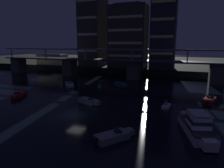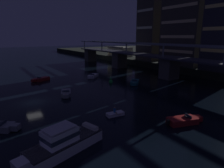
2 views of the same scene
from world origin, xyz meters
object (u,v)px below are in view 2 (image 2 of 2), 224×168
speedboat_near_center (135,82)px  dinghy_with_paddler (115,114)px  cabin_cruiser_near_left (63,142)px  speedboat_far_left (184,120)px  speedboat_mid_right (41,79)px  channel_buoy (111,81)px  tower_west_low (155,19)px  waterfront_pavilion (120,51)px  speedboat_near_right (93,76)px  speedboat_mid_center (66,93)px  river_bridge (170,64)px  tower_west_tall (185,29)px

speedboat_near_center → dinghy_with_paddler: size_ratio=1.65×
cabin_cruiser_near_left → speedboat_far_left: 15.95m
speedboat_mid_right → channel_buoy: bearing=49.1°
tower_west_low → waterfront_pavilion: tower_west_low is taller
waterfront_pavilion → cabin_cruiser_near_left: waterfront_pavilion is taller
waterfront_pavilion → speedboat_near_right: waterfront_pavilion is taller
speedboat_near_right → speedboat_mid_center: bearing=-46.1°
tower_west_low → waterfront_pavilion: (-18.20, -3.63, -13.37)m
speedboat_far_left → dinghy_with_paddler: size_ratio=1.90×
river_bridge → speedboat_mid_right: (-16.89, -30.15, -3.73)m
speedboat_near_right → speedboat_mid_right: bearing=-106.1°
channel_buoy → speedboat_near_center: bearing=45.9°
cabin_cruiser_near_left → dinghy_with_paddler: (-4.57, 9.54, -0.77)m
river_bridge → speedboat_near_center: (-0.57, -11.80, -3.73)m
river_bridge → channel_buoy: 17.18m
cabin_cruiser_near_left → speedboat_mid_center: (-18.33, 7.21, -0.64)m
speedboat_near_center → cabin_cruiser_near_left: bearing=-54.0°
river_bridge → speedboat_mid_right: 34.76m
tower_west_low → speedboat_near_right: (8.38, -32.30, -17.40)m
waterfront_pavilion → cabin_cruiser_near_left: size_ratio=1.33×
tower_west_tall → speedboat_near_right: (-6.95, -30.72, -13.26)m
speedboat_mid_center → speedboat_mid_right: size_ratio=1.00×
river_bridge → tower_west_low: size_ratio=3.14×
cabin_cruiser_near_left → speedboat_near_right: 36.20m
waterfront_pavilion → cabin_cruiser_near_left: 74.79m
tower_west_tall → channel_buoy: size_ratio=13.21×
speedboat_mid_right → channel_buoy: channel_buoy is taller
tower_west_tall → cabin_cruiser_near_left: 57.01m
speedboat_near_right → speedboat_far_left: 33.28m
tower_west_low → speedboat_mid_right: (4.51, -45.69, -17.40)m
waterfront_pavilion → speedboat_near_center: 45.84m
tower_west_low → waterfront_pavilion: bearing=-168.7°
speedboat_near_center → speedboat_near_right: size_ratio=0.97×
cabin_cruiser_near_left → speedboat_near_center: bearing=126.0°
speedboat_mid_center → channel_buoy: size_ratio=2.89×
river_bridge → tower_west_low: (-21.40, 15.54, 13.67)m
speedboat_near_center → speedboat_mid_right: size_ratio=0.88×
tower_west_low → cabin_cruiser_near_left: tower_west_low is taller
waterfront_pavilion → speedboat_mid_right: (22.70, -42.06, -4.02)m
river_bridge → tower_west_tall: (-6.08, 13.97, 9.53)m
speedboat_near_right → speedboat_mid_center: (12.03, -12.49, 0.00)m
speedboat_mid_right → speedboat_far_left: 38.09m
speedboat_near_right → tower_west_tall: bearing=77.3°
dinghy_with_paddler → speedboat_far_left: bearing=40.5°
speedboat_near_right → speedboat_far_left: size_ratio=0.90×
speedboat_far_left → tower_west_low: bearing=138.8°
channel_buoy → river_bridge: bearing=73.6°
river_bridge → dinghy_with_paddler: size_ratio=36.58×
dinghy_with_paddler → channel_buoy: bearing=148.3°
tower_west_tall → speedboat_near_center: bearing=-77.9°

